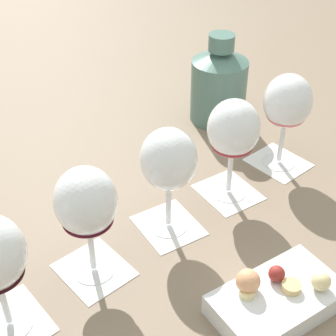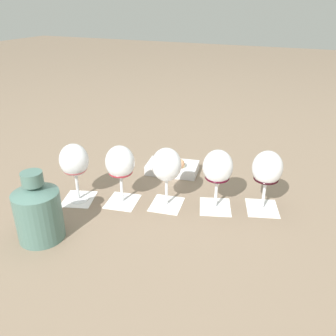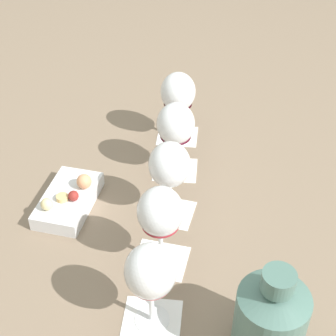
# 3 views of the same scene
# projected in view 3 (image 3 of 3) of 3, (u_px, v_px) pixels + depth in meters

# --- Properties ---
(ground_plane) EXTENTS (8.00, 8.00, 0.00)m
(ground_plane) POSITION_uv_depth(u_px,v_px,m) (169.00, 212.00, 1.12)
(ground_plane) COLOR #7F6B56
(tasting_card_0) EXTENTS (0.12, 0.13, 0.00)m
(tasting_card_0) POSITION_uv_depth(u_px,v_px,m) (152.00, 319.00, 0.91)
(tasting_card_0) COLOR white
(tasting_card_0) RESTS_ON ground_plane
(tasting_card_1) EXTENTS (0.11, 0.12, 0.00)m
(tasting_card_1) POSITION_uv_depth(u_px,v_px,m) (161.00, 260.00, 1.01)
(tasting_card_1) COLOR white
(tasting_card_1) RESTS_ON ground_plane
(tasting_card_2) EXTENTS (0.11, 0.12, 0.00)m
(tasting_card_2) POSITION_uv_depth(u_px,v_px,m) (168.00, 212.00, 1.12)
(tasting_card_2) COLOR white
(tasting_card_2) RESTS_ON ground_plane
(tasting_card_3) EXTENTS (0.12, 0.13, 0.00)m
(tasting_card_3) POSITION_uv_depth(u_px,v_px,m) (175.00, 169.00, 1.23)
(tasting_card_3) COLOR white
(tasting_card_3) RESTS_ON ground_plane
(tasting_card_4) EXTENTS (0.12, 0.13, 0.00)m
(tasting_card_4) POSITION_uv_depth(u_px,v_px,m) (177.00, 136.00, 1.34)
(tasting_card_4) COLOR white
(tasting_card_4) RESTS_ON ground_plane
(wine_glass_0) EXTENTS (0.09, 0.09, 0.18)m
(wine_glass_0) POSITION_uv_depth(u_px,v_px,m) (151.00, 274.00, 0.83)
(wine_glass_0) COLOR white
(wine_glass_0) RESTS_ON tasting_card_0
(wine_glass_1) EXTENTS (0.09, 0.09, 0.18)m
(wine_glass_1) POSITION_uv_depth(u_px,v_px,m) (160.00, 214.00, 0.94)
(wine_glass_1) COLOR white
(wine_glass_1) RESTS_ON tasting_card_1
(wine_glass_2) EXTENTS (0.09, 0.09, 0.18)m
(wine_glass_2) POSITION_uv_depth(u_px,v_px,m) (168.00, 168.00, 1.04)
(wine_glass_2) COLOR white
(wine_glass_2) RESTS_ON tasting_card_2
(wine_glass_3) EXTENTS (0.09, 0.09, 0.18)m
(wine_glass_3) POSITION_uv_depth(u_px,v_px,m) (176.00, 126.00, 1.15)
(wine_glass_3) COLOR white
(wine_glass_3) RESTS_ON tasting_card_3
(wine_glass_4) EXTENTS (0.09, 0.09, 0.18)m
(wine_glass_4) POSITION_uv_depth(u_px,v_px,m) (178.00, 94.00, 1.26)
(wine_glass_4) COLOR white
(wine_glass_4) RESTS_ON tasting_card_4
(ceramic_vase) EXTENTS (0.12, 0.12, 0.19)m
(ceramic_vase) POSITION_uv_depth(u_px,v_px,m) (271.00, 317.00, 0.82)
(ceramic_vase) COLOR #4C7066
(ceramic_vase) RESTS_ON ground_plane
(snack_dish) EXTENTS (0.19, 0.13, 0.07)m
(snack_dish) POSITION_uv_depth(u_px,v_px,m) (69.00, 199.00, 1.12)
(snack_dish) COLOR silver
(snack_dish) RESTS_ON ground_plane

